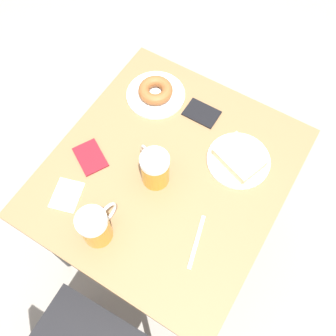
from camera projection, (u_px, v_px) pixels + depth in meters
name	position (u px, v px, depth m)	size (l,w,h in m)	color
ground_plane	(168.00, 234.00, 1.98)	(8.00, 8.00, 0.00)	gray
table	(168.00, 180.00, 1.36)	(0.79, 0.86, 0.76)	olive
plate_with_cake	(239.00, 159.00, 1.30)	(0.22, 0.22, 0.04)	white
plate_with_donut	(156.00, 92.00, 1.42)	(0.22, 0.22, 0.05)	white
beer_mug_left	(96.00, 227.00, 1.13)	(0.10, 0.14, 0.14)	#C68C23
beer_mug_center	(155.00, 168.00, 1.22)	(0.13, 0.10, 0.14)	#C68C23
napkin_folded	(67.00, 195.00, 1.25)	(0.12, 0.13, 0.00)	white
fork	(197.00, 242.00, 1.18)	(0.06, 0.18, 0.00)	silver
passport_near_edge	(90.00, 157.00, 1.32)	(0.15, 0.14, 0.01)	maroon
passport_far_edge	(202.00, 113.00, 1.40)	(0.13, 0.09, 0.01)	black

